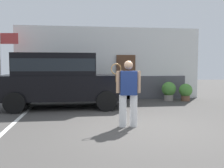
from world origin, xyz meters
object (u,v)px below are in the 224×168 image
Objects in this scene: tennis_player_man at (128,92)px; potted_plant_secondary at (186,91)px; parked_suv at (60,78)px; potted_plant_by_porch at (169,90)px; flag_pole at (4,54)px.

tennis_player_man is 2.21× the size of potted_plant_secondary.
parked_suv is 5.37× the size of potted_plant_by_porch.
potted_plant_by_porch is 0.28× the size of flag_pole.
tennis_player_man is (1.98, -3.23, -0.24)m from parked_suv.
parked_suv is 5.66m from potted_plant_secondary.
flag_pole reaches higher than tennis_player_man.
potted_plant_by_porch is 0.75m from potted_plant_secondary.
potted_plant_secondary is (5.51, 1.08, -0.71)m from parked_suv.
flag_pole is (-2.37, 1.42, 0.94)m from parked_suv.
flag_pole is at bearing 177.56° from potted_plant_secondary.
potted_plant_by_porch reaches higher than potted_plant_secondary.
tennis_player_man is at bearing -129.33° from potted_plant_secondary.
parked_suv reaches higher than potted_plant_by_porch.
potted_plant_by_porch is 7.36m from flag_pole.
parked_suv is 3.80m from tennis_player_man.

